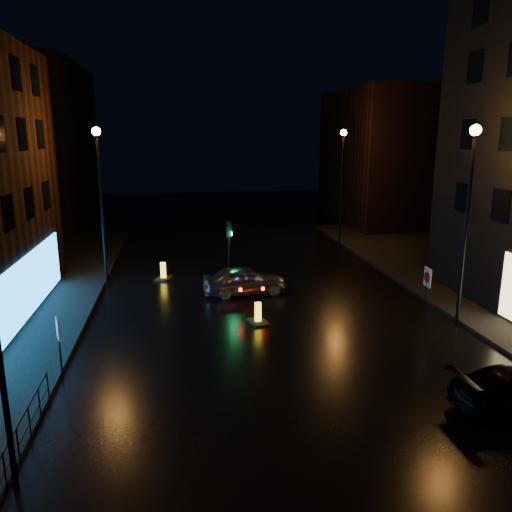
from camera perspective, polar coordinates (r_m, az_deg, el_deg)
The scene contains 13 objects.
ground at distance 15.41m, azimuth 7.34°, elevation -17.53°, with size 120.00×120.00×0.00m, color black.
building_far_left at distance 49.15m, azimuth -23.70°, elevation 11.37°, with size 8.00×16.00×14.00m, color black.
building_far_right at distance 48.50m, azimuth 14.24°, elevation 10.88°, with size 8.00×14.00×12.00m, color black.
street_lamp_lfar at distance 27.02m, azimuth -17.40°, elevation 7.93°, with size 0.44×0.44×8.37m.
street_lamp_rnear at distance 22.12m, azimuth 23.17°, elevation 6.33°, with size 0.44×0.44×8.37m.
street_lamp_rfar at distance 36.62m, azimuth 9.83°, elevation 9.67°, with size 0.44×0.44×8.37m.
traffic_signal at distance 27.78m, azimuth -3.07°, elevation -1.96°, with size 1.40×2.40×3.45m.
guard_railing at distance 14.28m, azimuth -25.63°, elevation -18.14°, with size 0.05×6.04×1.00m.
silver_hatchback at distance 25.60m, azimuth -1.33°, elevation -2.80°, with size 1.70×4.22×1.44m, color #ABAEB3.
bollard_near at distance 21.84m, azimuth 0.23°, elevation -7.15°, with size 0.96×1.21×0.93m.
bollard_far at distance 28.78m, azimuth -10.53°, elevation -2.22°, with size 1.12×1.32×0.98m.
road_sign_left at distance 17.67m, azimuth -21.65°, elevation -8.29°, with size 0.22×0.52×2.19m.
road_sign_right at distance 22.49m, azimuth 18.98°, elevation -2.84°, with size 0.09×0.60×2.49m.
Camera 1 is at (-3.89, -12.63, 7.93)m, focal length 35.00 mm.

